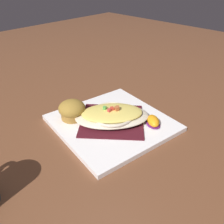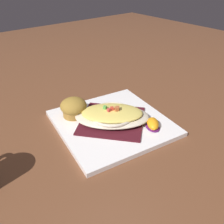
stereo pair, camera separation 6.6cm
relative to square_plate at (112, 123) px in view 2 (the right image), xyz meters
The scene contains 6 objects.
ground_plane 0.01m from the square_plate, ahead, with size 2.60×2.60×0.00m, color brown.
square_plate is the anchor object (origin of this frame).
folded_napkin 0.01m from the square_plate, ahead, with size 0.17×0.17×0.00m, color #431119.
gratin_dish 0.03m from the square_plate, 42.05° to the left, with size 0.23×0.24×0.04m.
muffin 0.12m from the square_plate, 144.13° to the right, with size 0.08×0.08×0.06m.
orange_garnish 0.12m from the square_plate, 35.48° to the left, with size 0.06×0.06×0.02m.
Camera 2 is at (0.43, -0.35, 0.39)m, focal length 38.22 mm.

